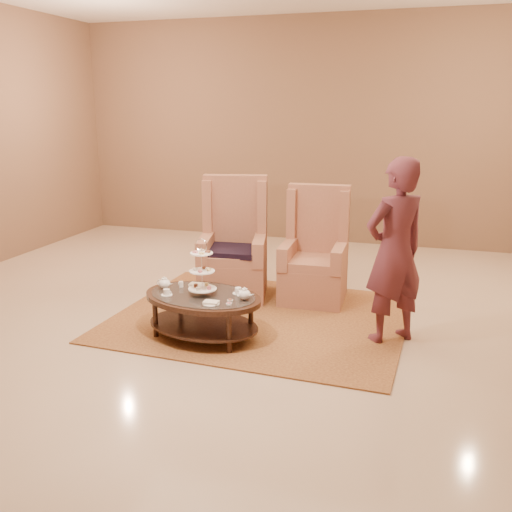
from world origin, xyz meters
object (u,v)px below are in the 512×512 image
(armchair_left, at_px, (234,256))
(person, at_px, (395,252))
(tea_table, at_px, (203,303))
(armchair_right, at_px, (315,262))

(armchair_left, bearing_deg, person, -37.64)
(tea_table, distance_m, armchair_left, 1.33)
(armchair_right, xyz_separation_m, person, (0.92, -0.96, 0.43))
(person, bearing_deg, armchair_left, -66.51)
(person, bearing_deg, tea_table, -26.50)
(tea_table, distance_m, armchair_right, 1.63)
(tea_table, relative_size, person, 0.74)
(armchair_left, relative_size, person, 0.80)
(tea_table, height_order, armchair_right, armchair_right)
(armchair_left, bearing_deg, armchair_right, -6.28)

